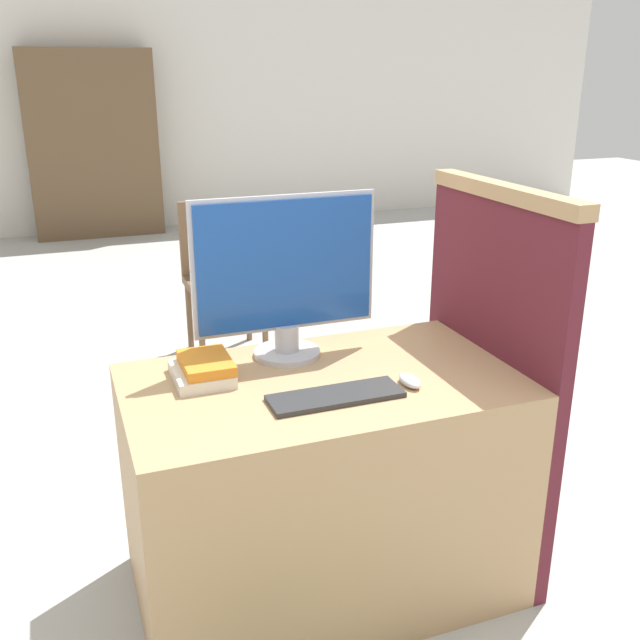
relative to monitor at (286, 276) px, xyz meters
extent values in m
cube|color=silver|center=(0.04, 5.95, 0.36)|extent=(12.00, 0.06, 2.80)
cube|color=tan|center=(0.04, -0.23, -0.66)|extent=(1.22, 0.72, 0.76)
cube|color=#5B1E28|center=(0.68, -0.20, -0.40)|extent=(0.05, 0.78, 1.28)
cube|color=tan|center=(0.68, -0.20, 0.26)|extent=(0.07, 0.78, 0.05)
cylinder|color=#B7B7BC|center=(0.00, 0.00, -0.27)|extent=(0.22, 0.22, 0.02)
cylinder|color=#B7B7BC|center=(0.00, 0.00, -0.21)|extent=(0.08, 0.08, 0.09)
cube|color=#B7B7BC|center=(0.00, 0.00, 0.04)|extent=(0.61, 0.01, 0.44)
cube|color=#19479E|center=(0.00, 0.00, 0.04)|extent=(0.59, 0.02, 0.42)
cube|color=#2D2D2D|center=(0.03, -0.37, -0.27)|extent=(0.40, 0.13, 0.02)
ellipsoid|color=silver|center=(0.28, -0.36, -0.26)|extent=(0.05, 0.10, 0.03)
cube|color=silver|center=(-0.31, -0.09, -0.26)|extent=(0.17, 0.22, 0.04)
cube|color=orange|center=(-0.29, -0.09, -0.22)|extent=(0.15, 0.21, 0.03)
cylinder|color=brown|center=(0.04, 1.75, -0.83)|extent=(0.04, 0.04, 0.43)
cylinder|color=brown|center=(0.42, 1.75, -0.83)|extent=(0.04, 0.04, 0.43)
cylinder|color=brown|center=(0.04, 2.13, -0.83)|extent=(0.04, 0.04, 0.43)
cylinder|color=brown|center=(0.42, 2.13, -0.83)|extent=(0.04, 0.04, 0.43)
cube|color=brown|center=(0.23, 1.94, -0.59)|extent=(0.44, 0.44, 0.05)
cube|color=brown|center=(0.23, 2.14, -0.34)|extent=(0.44, 0.04, 0.45)
cube|color=brown|center=(-0.22, 5.71, -0.10)|extent=(1.29, 0.32, 1.88)
camera|label=1|loc=(-0.68, -2.11, 0.63)|focal=40.00mm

